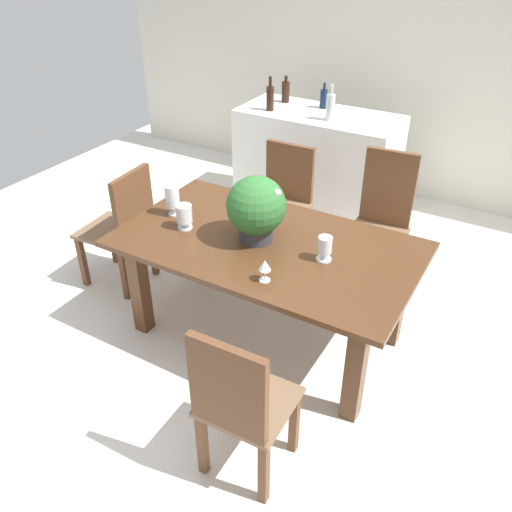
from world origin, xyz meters
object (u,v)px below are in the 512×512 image
at_px(chair_far_left, 283,197).
at_px(wine_glass, 265,266).
at_px(chair_head_end, 124,224).
at_px(dining_table, 267,258).
at_px(wine_bottle_tall, 286,91).
at_px(wine_bottle_amber, 270,97).
at_px(kitchen_counter, 316,163).
at_px(crystal_vase_right, 325,247).
at_px(wine_bottle_clear, 324,98).
at_px(chair_far_right, 382,216).
at_px(flower_centerpiece, 256,208).
at_px(wine_bottle_dark, 330,106).
at_px(crystal_vase_left, 172,197).
at_px(chair_near_right, 239,403).
at_px(crystal_vase_center_near, 184,215).

height_order(chair_far_left, wine_glass, chair_far_left).
bearing_deg(chair_head_end, dining_table, 85.87).
xyz_separation_m(wine_bottle_tall, wine_bottle_amber, (-0.00, -0.29, 0.02)).
relative_size(chair_head_end, kitchen_counter, 0.65).
bearing_deg(wine_glass, wine_bottle_amber, 118.31).
bearing_deg(crystal_vase_right, wine_bottle_tall, 123.07).
relative_size(chair_far_left, wine_bottle_clear, 4.09).
bearing_deg(chair_far_right, flower_centerpiece, -119.08).
distance_m(flower_centerpiece, wine_glass, 0.46).
relative_size(wine_bottle_amber, wine_bottle_dark, 0.99).
bearing_deg(wine_bottle_amber, wine_bottle_dark, 2.16).
bearing_deg(kitchen_counter, flower_centerpiece, -76.92).
height_order(crystal_vase_left, wine_glass, crystal_vase_left).
bearing_deg(dining_table, chair_far_left, 112.33).
height_order(chair_head_end, chair_near_right, chair_head_end).
bearing_deg(kitchen_counter, chair_far_left, -83.95).
distance_m(wine_bottle_amber, wine_bottle_dark, 0.57).
distance_m(chair_near_right, wine_bottle_amber, 3.08).
bearing_deg(flower_centerpiece, wine_glass, -53.70).
height_order(chair_near_right, crystal_vase_center_near, chair_near_right).
height_order(kitchen_counter, wine_bottle_amber, wine_bottle_amber).
bearing_deg(wine_bottle_dark, kitchen_counter, 138.94).
relative_size(chair_near_right, chair_far_right, 0.92).
height_order(crystal_vase_center_near, wine_bottle_tall, wine_bottle_tall).
bearing_deg(flower_centerpiece, kitchen_counter, 103.08).
xyz_separation_m(flower_centerpiece, wine_glass, (0.26, -0.36, -0.13)).
bearing_deg(chair_near_right, kitchen_counter, -73.72).
bearing_deg(wine_bottle_clear, kitchen_counter, -76.97).
distance_m(chair_head_end, crystal_vase_right, 1.62).
xyz_separation_m(kitchen_counter, wine_bottle_amber, (-0.42, -0.15, 0.59)).
xyz_separation_m(dining_table, crystal_vase_left, (-0.71, -0.01, 0.25)).
height_order(chair_head_end, crystal_vase_left, crystal_vase_left).
bearing_deg(wine_glass, flower_centerpiece, 126.30).
xyz_separation_m(crystal_vase_right, kitchen_counter, (-0.89, 1.87, -0.35)).
bearing_deg(crystal_vase_right, wine_glass, -119.00).
height_order(flower_centerpiece, wine_bottle_tall, wine_bottle_tall).
relative_size(chair_far_left, wine_glass, 6.96).
distance_m(crystal_vase_center_near, kitchen_counter, 2.00).
bearing_deg(chair_far_right, chair_far_left, 176.29).
xyz_separation_m(flower_centerpiece, crystal_vase_right, (0.46, -0.00, -0.13)).
xyz_separation_m(dining_table, chair_far_right, (0.41, 1.02, -0.06)).
bearing_deg(crystal_vase_center_near, wine_glass, -18.90).
height_order(chair_near_right, crystal_vase_left, crystal_vase_left).
distance_m(crystal_vase_right, wine_bottle_tall, 2.41).
distance_m(chair_far_left, wine_bottle_amber, 1.02).
height_order(chair_far_left, wine_bottle_amber, wine_bottle_amber).
bearing_deg(flower_centerpiece, chair_far_right, 64.92).
bearing_deg(flower_centerpiece, wine_bottle_amber, 116.48).
relative_size(chair_head_end, crystal_vase_right, 6.17).
bearing_deg(chair_far_left, wine_bottle_amber, 125.27).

